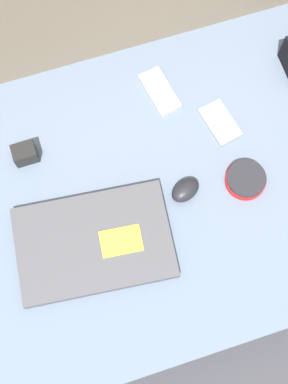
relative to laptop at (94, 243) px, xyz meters
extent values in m
plane|color=#38383D|center=(0.14, 0.08, -0.13)|extent=(8.00, 8.00, 0.00)
cube|color=slate|center=(0.14, 0.08, -0.07)|extent=(1.19, 0.75, 0.12)
cube|color=#47474C|center=(0.00, 0.00, 0.00)|extent=(0.36, 0.26, 0.03)
cube|color=yellow|center=(0.06, -0.02, 0.01)|extent=(0.10, 0.07, 0.00)
ellipsoid|color=black|center=(0.23, 0.05, 0.00)|extent=(0.08, 0.07, 0.03)
cylinder|color=red|center=(0.37, 0.04, 0.00)|extent=(0.09, 0.09, 0.02)
cylinder|color=#232328|center=(0.37, 0.04, 0.01)|extent=(0.09, 0.09, 0.01)
cube|color=#B7B7BC|center=(0.25, 0.31, -0.01)|extent=(0.08, 0.13, 0.01)
cube|color=#99999E|center=(0.37, 0.19, -0.01)|extent=(0.08, 0.12, 0.01)
cube|color=black|center=(-0.09, 0.25, 0.01)|extent=(0.05, 0.04, 0.05)
camera|label=1|loc=(0.03, -0.26, 1.16)|focal=50.00mm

